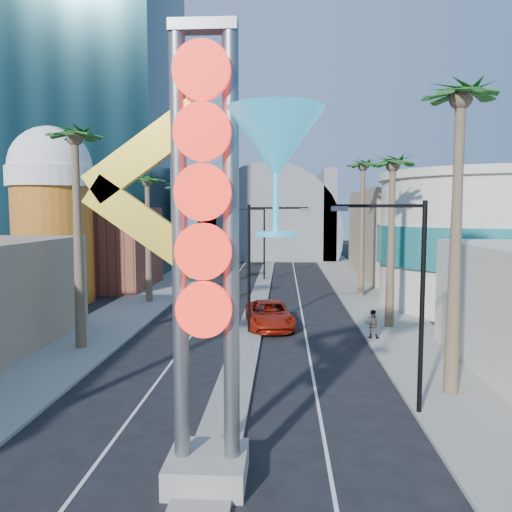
# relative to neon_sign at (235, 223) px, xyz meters

# --- Properties ---
(sidewalk_west) EXTENTS (5.00, 100.00, 0.15)m
(sidewalk_west) POSITION_rel_neon_sign_xyz_m (-10.32, 32.04, -7.23)
(sidewalk_west) COLOR gray
(sidewalk_west) RESTS_ON ground
(sidewalk_east) EXTENTS (5.00, 100.00, 0.15)m
(sidewalk_east) POSITION_rel_neon_sign_xyz_m (8.68, 32.04, -7.23)
(sidewalk_east) COLOR gray
(sidewalk_east) RESTS_ON ground
(median) EXTENTS (1.60, 84.00, 0.15)m
(median) POSITION_rel_neon_sign_xyz_m (-0.82, 35.04, -7.23)
(median) COLOR gray
(median) RESTS_ON ground
(hotel_tower) EXTENTS (20.00, 20.00, 50.00)m
(hotel_tower) POSITION_rel_neon_sign_xyz_m (-22.82, 49.04, 17.69)
(hotel_tower) COLOR black
(hotel_tower) RESTS_ON ground
(brick_filler_west) EXTENTS (10.00, 10.00, 8.00)m
(brick_filler_west) POSITION_rel_neon_sign_xyz_m (-16.82, 35.04, -3.31)
(brick_filler_west) COLOR brown
(brick_filler_west) RESTS_ON ground
(filler_east) EXTENTS (10.00, 20.00, 10.00)m
(filler_east) POSITION_rel_neon_sign_xyz_m (15.18, 45.04, -2.31)
(filler_east) COLOR tan
(filler_east) RESTS_ON ground
(beer_mug) EXTENTS (7.00, 7.00, 14.50)m
(beer_mug) POSITION_rel_neon_sign_xyz_m (-17.82, 27.04, 0.54)
(beer_mug) COLOR #C9601A
(beer_mug) RESTS_ON ground
(turquoise_building) EXTENTS (16.60, 16.60, 10.60)m
(turquoise_building) POSITION_rel_neon_sign_xyz_m (17.18, 27.04, -2.06)
(turquoise_building) COLOR beige
(turquoise_building) RESTS_ON ground
(canopy) EXTENTS (22.00, 16.00, 22.00)m
(canopy) POSITION_rel_neon_sign_xyz_m (-0.82, 69.04, -3.00)
(canopy) COLOR slate
(canopy) RESTS_ON ground
(neon_sign) EXTENTS (6.53, 2.60, 12.55)m
(neon_sign) POSITION_rel_neon_sign_xyz_m (0.00, 0.00, 0.00)
(neon_sign) COLOR gray
(neon_sign) RESTS_ON ground
(streetlight_0) EXTENTS (3.79, 0.25, 8.00)m
(streetlight_0) POSITION_rel_neon_sign_xyz_m (-0.27, 17.04, -2.43)
(streetlight_0) COLOR black
(streetlight_0) RESTS_ON ground
(streetlight_1) EXTENTS (3.79, 0.25, 8.00)m
(streetlight_1) POSITION_rel_neon_sign_xyz_m (-1.36, 41.04, -2.43)
(streetlight_1) COLOR black
(streetlight_1) RESTS_ON ground
(streetlight_2) EXTENTS (3.45, 0.25, 8.00)m
(streetlight_2) POSITION_rel_neon_sign_xyz_m (5.91, 5.04, -2.47)
(streetlight_2) COLOR black
(streetlight_2) RESTS_ON ground
(palm_1) EXTENTS (2.40, 2.40, 12.70)m
(palm_1) POSITION_rel_neon_sign_xyz_m (-9.82, 13.04, 3.52)
(palm_1) COLOR brown
(palm_1) RESTS_ON ground
(palm_2) EXTENTS (2.40, 2.40, 11.20)m
(palm_2) POSITION_rel_neon_sign_xyz_m (-9.82, 27.04, 2.17)
(palm_2) COLOR brown
(palm_2) RESTS_ON ground
(palm_3) EXTENTS (2.40, 2.40, 11.20)m
(palm_3) POSITION_rel_neon_sign_xyz_m (-9.82, 39.04, 2.17)
(palm_3) COLOR brown
(palm_3) RESTS_ON ground
(palm_5) EXTENTS (2.40, 2.40, 13.20)m
(palm_5) POSITION_rel_neon_sign_xyz_m (8.18, 7.04, 3.96)
(palm_5) COLOR brown
(palm_5) RESTS_ON ground
(palm_6) EXTENTS (2.40, 2.40, 11.70)m
(palm_6) POSITION_rel_neon_sign_xyz_m (8.18, 19.04, 2.62)
(palm_6) COLOR brown
(palm_6) RESTS_ON ground
(palm_7) EXTENTS (2.40, 2.40, 12.70)m
(palm_7) POSITION_rel_neon_sign_xyz_m (8.18, 31.04, 3.52)
(palm_7) COLOR brown
(palm_7) RESTS_ON ground
(red_pickup) EXTENTS (3.64, 6.46, 1.70)m
(red_pickup) POSITION_rel_neon_sign_xyz_m (0.38, 18.88, -6.45)
(red_pickup) COLOR #A81E0C
(red_pickup) RESTS_ON ground
(pedestrian_b) EXTENTS (0.95, 0.82, 1.68)m
(pedestrian_b) POSITION_rel_neon_sign_xyz_m (6.55, 15.93, -6.32)
(pedestrian_b) COLOR gray
(pedestrian_b) RESTS_ON sidewalk_east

